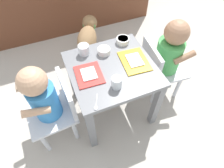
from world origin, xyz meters
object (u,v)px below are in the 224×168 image
at_px(food_tray_left, 89,75).
at_px(water_cup_right, 84,50).
at_px(seated_child_right, 168,53).
at_px(food_tray_right, 134,61).
at_px(dog, 88,37).
at_px(water_cup_left, 117,83).
at_px(spoon_by_left_tray, 96,104).
at_px(veggie_bowl_near, 123,40).
at_px(dining_table, 112,77).
at_px(cereal_bowl_right_side, 103,51).
at_px(seated_child_left, 46,99).

height_order(food_tray_left, water_cup_right, water_cup_right).
height_order(seated_child_right, food_tray_right, seated_child_right).
distance_m(dog, water_cup_left, 0.82).
height_order(water_cup_left, spoon_by_left_tray, water_cup_left).
bearing_deg(water_cup_left, veggie_bowl_near, 60.33).
bearing_deg(dog, veggie_bowl_near, -73.71).
relative_size(water_cup_left, water_cup_right, 0.99).
height_order(dining_table, dog, dining_table).
bearing_deg(dining_table, seated_child_right, 2.48).
distance_m(food_tray_right, spoon_by_left_tray, 0.38).
relative_size(seated_child_right, dog, 1.59).
height_order(seated_child_right, water_cup_right, seated_child_right).
bearing_deg(cereal_bowl_right_side, food_tray_right, -42.95).
relative_size(seated_child_right, water_cup_right, 9.45).
bearing_deg(spoon_by_left_tray, veggie_bowl_near, 50.05).
relative_size(food_tray_left, water_cup_left, 2.71).
relative_size(cereal_bowl_right_side, veggie_bowl_near, 0.90).
xyz_separation_m(food_tray_left, water_cup_left, (0.12, -0.14, 0.02)).
bearing_deg(seated_child_left, cereal_bowl_right_side, 22.31).
xyz_separation_m(water_cup_left, cereal_bowl_right_side, (0.03, 0.28, -0.01)).
distance_m(food_tray_left, food_tray_right, 0.29).
xyz_separation_m(dining_table, spoon_by_left_tray, (-0.17, -0.21, 0.10)).
distance_m(cereal_bowl_right_side, spoon_by_left_tray, 0.38).
relative_size(dog, water_cup_left, 5.99).
height_order(dining_table, veggie_bowl_near, veggie_bowl_near).
height_order(food_tray_left, food_tray_right, same).
bearing_deg(dog, dining_table, -92.34).
bearing_deg(veggie_bowl_near, seated_child_left, -158.80).
xyz_separation_m(dining_table, food_tray_left, (-0.15, -0.01, 0.10)).
distance_m(food_tray_right, cereal_bowl_right_side, 0.21).
height_order(water_cup_left, veggie_bowl_near, water_cup_left).
distance_m(dining_table, water_cup_right, 0.25).
distance_m(water_cup_left, water_cup_right, 0.33).
bearing_deg(food_tray_right, water_cup_right, 144.85).
relative_size(seated_child_left, veggie_bowl_near, 7.38).
relative_size(food_tray_right, veggie_bowl_near, 2.51).
relative_size(seated_child_left, dog, 1.58).
height_order(food_tray_left, water_cup_left, water_cup_left).
distance_m(water_cup_left, cereal_bowl_right_side, 0.28).
relative_size(food_tray_left, cereal_bowl_right_side, 2.35).
relative_size(dining_table, water_cup_left, 7.46).
xyz_separation_m(food_tray_right, water_cup_left, (-0.18, -0.14, 0.02)).
bearing_deg(veggie_bowl_near, dog, 106.29).
bearing_deg(water_cup_right, dining_table, -56.97).
relative_size(food_tray_left, veggie_bowl_near, 2.11).
xyz_separation_m(seated_child_left, seated_child_right, (0.84, 0.05, 0.00)).
bearing_deg(seated_child_right, seated_child_left, -176.29).
height_order(food_tray_right, water_cup_left, water_cup_left).
bearing_deg(spoon_by_left_tray, dog, 76.57).
distance_m(dining_table, seated_child_left, 0.42).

